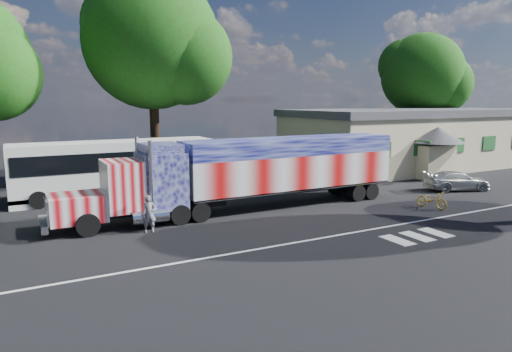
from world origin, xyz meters
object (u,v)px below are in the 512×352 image
woman (149,214)px  tree_n_mid (154,42)px  tree_far_ne (424,75)px  parked_car (457,181)px  bicycle (432,200)px  semi_truck (253,171)px  coach_bus (116,168)px

woman → tree_n_mid: bearing=83.4°
woman → tree_far_ne: bearing=35.1°
parked_car → tree_far_ne: bearing=-21.8°
bicycle → woman: bearing=157.1°
parked_car → tree_far_ne: (12.75, 14.85, 7.96)m
tree_n_mid → tree_far_ne: 29.20m
tree_far_ne → tree_n_mid: bearing=-178.3°
parked_car → woman: 20.91m
parked_car → woman: woman is taller
semi_truck → tree_n_mid: bearing=98.2°
bicycle → coach_bus: bearing=130.0°
coach_bus → tree_n_mid: bearing=51.4°
coach_bus → tree_far_ne: size_ratio=0.93×
coach_bus → tree_far_ne: (33.40, 6.20, 6.78)m
bicycle → tree_n_mid: size_ratio=0.12×
tree_n_mid → woman: bearing=-107.9°
tree_n_mid → coach_bus: bearing=-128.6°
coach_bus → bicycle: 18.95m
coach_bus → woman: (-0.27, -8.69, -0.96)m
semi_truck → woman: semi_truck is taller
parked_car → tree_n_mid: 23.57m
semi_truck → bicycle: semi_truck is taller
semi_truck → woman: 6.63m
coach_bus → bicycle: (15.02, -11.47, -1.34)m
tree_n_mid → parked_car: bearing=-40.4°
parked_car → tree_n_mid: bearing=68.4°
parked_car → woman: bearing=109.0°
semi_truck → coach_bus: bearing=130.6°
bicycle → tree_far_ne: bearing=31.3°
bicycle → tree_far_ne: 26.76m
bicycle → tree_n_mid: 22.21m
coach_bus → tree_far_ne: bearing=10.5°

